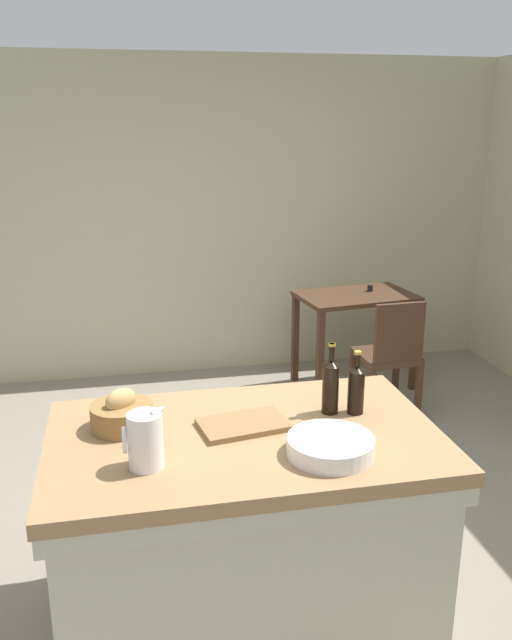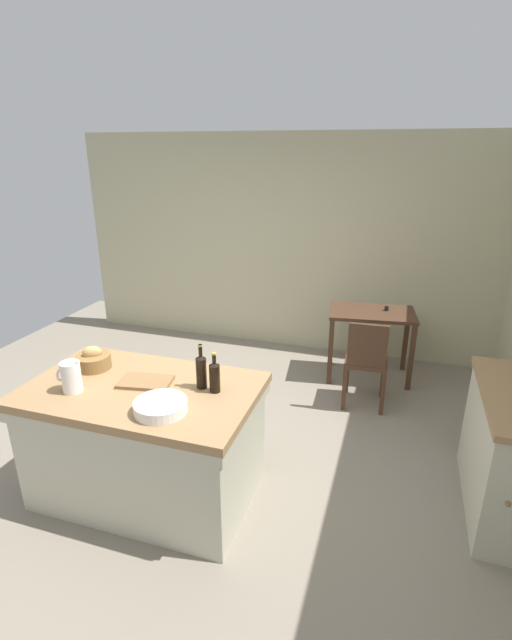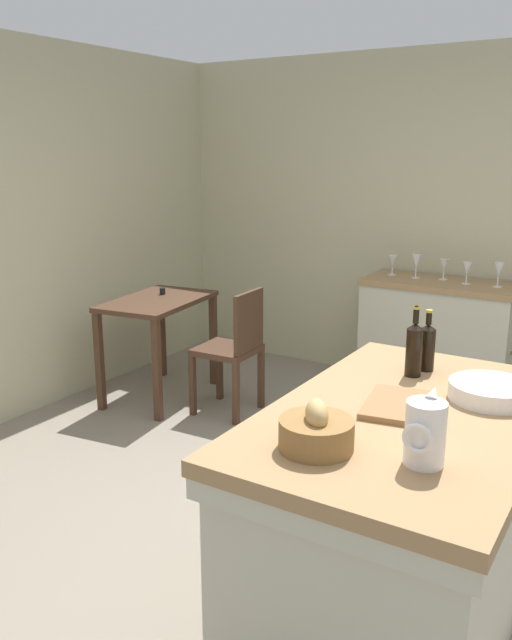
{
  "view_description": "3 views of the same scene",
  "coord_description": "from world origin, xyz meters",
  "px_view_note": "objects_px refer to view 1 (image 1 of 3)",
  "views": [
    {
      "loc": [
        -0.66,
        -2.87,
        2.1
      ],
      "look_at": [
        0.03,
        0.43,
        1.08
      ],
      "focal_mm": 37.16,
      "sensor_mm": 36.0,
      "label": 1
    },
    {
      "loc": [
        1.41,
        -2.92,
        2.42
      ],
      "look_at": [
        0.29,
        0.56,
        1.06
      ],
      "focal_mm": 26.14,
      "sensor_mm": 36.0,
      "label": 2
    },
    {
      "loc": [
        -2.53,
        -1.22,
        1.86
      ],
      "look_at": [
        0.18,
        0.46,
        1.03
      ],
      "focal_mm": 36.95,
      "sensor_mm": 36.0,
      "label": 3
    }
  ],
  "objects_px": {
    "wooden_chair": "(390,355)",
    "bread_basket": "(122,414)",
    "island_table": "(245,520)",
    "wine_bottle_amber": "(331,385)",
    "pitcher": "(145,440)",
    "wine_bottle_dark": "(356,388)",
    "writing_desk": "(356,310)",
    "cutting_board": "(243,425)",
    "wash_bowl": "(330,446)"
  },
  "relations": [
    {
      "from": "bread_basket",
      "to": "wine_bottle_dark",
      "type": "relative_size",
      "value": 0.9
    },
    {
      "from": "bread_basket",
      "to": "wine_bottle_dark",
      "type": "bearing_deg",
      "value": -3.19
    },
    {
      "from": "wash_bowl",
      "to": "wine_bottle_amber",
      "type": "relative_size",
      "value": 1.05
    },
    {
      "from": "island_table",
      "to": "wine_bottle_dark",
      "type": "height_order",
      "value": "wine_bottle_dark"
    },
    {
      "from": "bread_basket",
      "to": "cutting_board",
      "type": "distance_m",
      "value": 0.5
    },
    {
      "from": "bread_basket",
      "to": "wine_bottle_dark",
      "type": "height_order",
      "value": "wine_bottle_dark"
    },
    {
      "from": "bread_basket",
      "to": "cutting_board",
      "type": "xyz_separation_m",
      "value": [
        0.49,
        -0.1,
        -0.05
      ]
    },
    {
      "from": "wooden_chair",
      "to": "wine_bottle_amber",
      "type": "relative_size",
      "value": 2.87
    },
    {
      "from": "writing_desk",
      "to": "bread_basket",
      "type": "relative_size",
      "value": 3.79
    },
    {
      "from": "pitcher",
      "to": "bread_basket",
      "type": "height_order",
      "value": "pitcher"
    },
    {
      "from": "wash_bowl",
      "to": "wine_bottle_amber",
      "type": "height_order",
      "value": "wine_bottle_amber"
    },
    {
      "from": "writing_desk",
      "to": "wooden_chair",
      "type": "height_order",
      "value": "wooden_chair"
    },
    {
      "from": "wash_bowl",
      "to": "wine_bottle_dark",
      "type": "relative_size",
      "value": 1.18
    },
    {
      "from": "pitcher",
      "to": "wine_bottle_amber",
      "type": "bearing_deg",
      "value": 21.16
    },
    {
      "from": "wine_bottle_dark",
      "to": "bread_basket",
      "type": "bearing_deg",
      "value": 176.81
    },
    {
      "from": "writing_desk",
      "to": "cutting_board",
      "type": "distance_m",
      "value": 2.74
    },
    {
      "from": "bread_basket",
      "to": "wine_bottle_amber",
      "type": "bearing_deg",
      "value": -1.97
    },
    {
      "from": "writing_desk",
      "to": "wine_bottle_dark",
      "type": "height_order",
      "value": "wine_bottle_dark"
    },
    {
      "from": "wash_bowl",
      "to": "wine_bottle_amber",
      "type": "distance_m",
      "value": 0.39
    },
    {
      "from": "island_table",
      "to": "wine_bottle_amber",
      "type": "height_order",
      "value": "wine_bottle_amber"
    },
    {
      "from": "island_table",
      "to": "wine_bottle_amber",
      "type": "relative_size",
      "value": 5.0
    },
    {
      "from": "wash_bowl",
      "to": "cutting_board",
      "type": "relative_size",
      "value": 0.94
    },
    {
      "from": "writing_desk",
      "to": "wine_bottle_amber",
      "type": "height_order",
      "value": "wine_bottle_amber"
    },
    {
      "from": "island_table",
      "to": "wine_bottle_dark",
      "type": "xyz_separation_m",
      "value": [
        0.51,
        0.1,
        0.52
      ]
    },
    {
      "from": "pitcher",
      "to": "cutting_board",
      "type": "relative_size",
      "value": 0.71
    },
    {
      "from": "island_table",
      "to": "wash_bowl",
      "type": "relative_size",
      "value": 4.77
    },
    {
      "from": "wooden_chair",
      "to": "island_table",
      "type": "bearing_deg",
      "value": -128.49
    },
    {
      "from": "bread_basket",
      "to": "writing_desk",
      "type": "bearing_deg",
      "value": 50.7
    },
    {
      "from": "pitcher",
      "to": "bread_basket",
      "type": "xyz_separation_m",
      "value": [
        -0.08,
        0.34,
        -0.05
      ]
    },
    {
      "from": "wooden_chair",
      "to": "wine_bottle_dark",
      "type": "height_order",
      "value": "wine_bottle_dark"
    },
    {
      "from": "wine_bottle_dark",
      "to": "writing_desk",
      "type": "bearing_deg",
      "value": 69.68
    },
    {
      "from": "wooden_chair",
      "to": "writing_desk",
      "type": "bearing_deg",
      "value": 91.58
    },
    {
      "from": "wash_bowl",
      "to": "bread_basket",
      "type": "xyz_separation_m",
      "value": [
        -0.77,
        0.39,
        0.03
      ]
    },
    {
      "from": "island_table",
      "to": "wooden_chair",
      "type": "distance_m",
      "value": 2.22
    },
    {
      "from": "wash_bowl",
      "to": "wooden_chair",
      "type": "bearing_deg",
      "value": 60.98
    },
    {
      "from": "writing_desk",
      "to": "bread_basket",
      "type": "height_order",
      "value": "bread_basket"
    },
    {
      "from": "writing_desk",
      "to": "pitcher",
      "type": "distance_m",
      "value": 3.17
    },
    {
      "from": "wine_bottle_dark",
      "to": "wine_bottle_amber",
      "type": "distance_m",
      "value": 0.11
    },
    {
      "from": "pitcher",
      "to": "wine_bottle_amber",
      "type": "distance_m",
      "value": 0.86
    },
    {
      "from": "cutting_board",
      "to": "wine_bottle_dark",
      "type": "bearing_deg",
      "value": 4.85
    },
    {
      "from": "cutting_board",
      "to": "pitcher",
      "type": "bearing_deg",
      "value": -149.15
    },
    {
      "from": "wooden_chair",
      "to": "bread_basket",
      "type": "distance_m",
      "value": 2.49
    },
    {
      "from": "island_table",
      "to": "cutting_board",
      "type": "distance_m",
      "value": 0.42
    },
    {
      "from": "bread_basket",
      "to": "cutting_board",
      "type": "bearing_deg",
      "value": -11.31
    },
    {
      "from": "pitcher",
      "to": "wine_bottle_dark",
      "type": "distance_m",
      "value": 0.96
    },
    {
      "from": "writing_desk",
      "to": "wooden_chair",
      "type": "xyz_separation_m",
      "value": [
        0.02,
        -0.67,
        -0.15
      ]
    },
    {
      "from": "wooden_chair",
      "to": "cutting_board",
      "type": "height_order",
      "value": "wooden_chair"
    },
    {
      "from": "pitcher",
      "to": "wine_bottle_dark",
      "type": "relative_size",
      "value": 0.9
    },
    {
      "from": "wine_bottle_amber",
      "to": "wine_bottle_dark",
      "type": "bearing_deg",
      "value": -13.0
    },
    {
      "from": "wash_bowl",
      "to": "wine_bottle_dark",
      "type": "xyz_separation_m",
      "value": [
        0.22,
        0.34,
        0.08
      ]
    }
  ]
}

